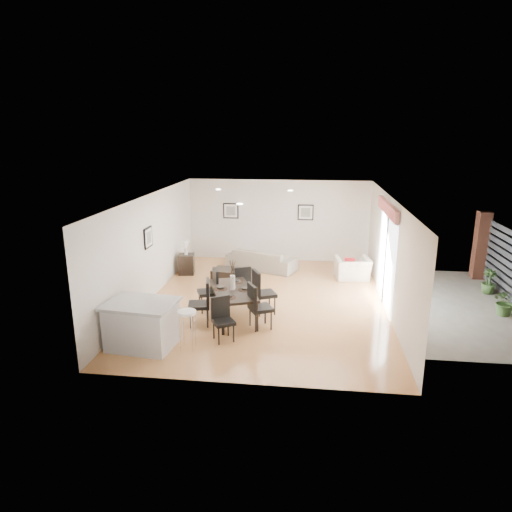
# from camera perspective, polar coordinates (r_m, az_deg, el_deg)

# --- Properties ---
(ground) EXTENTS (8.00, 8.00, 0.00)m
(ground) POSITION_cam_1_polar(r_m,az_deg,el_deg) (11.81, 1.25, -5.68)
(ground) COLOR #B57E4A
(ground) RESTS_ON ground
(wall_back) EXTENTS (6.00, 0.04, 2.70)m
(wall_back) POSITION_cam_1_polar(r_m,az_deg,el_deg) (15.28, 2.81, 4.45)
(wall_back) COLOR silver
(wall_back) RESTS_ON ground
(wall_front) EXTENTS (6.00, 0.04, 2.70)m
(wall_front) POSITION_cam_1_polar(r_m,az_deg,el_deg) (7.62, -1.77, -6.93)
(wall_front) COLOR silver
(wall_front) RESTS_ON ground
(wall_left) EXTENTS (0.04, 8.00, 2.70)m
(wall_left) POSITION_cam_1_polar(r_m,az_deg,el_deg) (12.05, -13.05, 1.10)
(wall_left) COLOR silver
(wall_left) RESTS_ON ground
(wall_right) EXTENTS (0.04, 8.00, 2.70)m
(wall_right) POSITION_cam_1_polar(r_m,az_deg,el_deg) (11.50, 16.34, 0.18)
(wall_right) COLOR silver
(wall_right) RESTS_ON ground
(ceiling) EXTENTS (6.00, 8.00, 0.02)m
(ceiling) POSITION_cam_1_polar(r_m,az_deg,el_deg) (11.12, 1.33, 7.41)
(ceiling) COLOR white
(ceiling) RESTS_ON wall_back
(sofa) EXTENTS (2.34, 1.56, 0.64)m
(sofa) POSITION_cam_1_polar(r_m,az_deg,el_deg) (14.40, 0.70, -0.43)
(sofa) COLOR gray
(sofa) RESTS_ON ground
(armchair) EXTENTS (1.10, 0.99, 0.64)m
(armchair) POSITION_cam_1_polar(r_m,az_deg,el_deg) (13.75, 11.94, -1.53)
(armchair) COLOR #F0E4D0
(armchair) RESTS_ON ground
(courtyard_plant_a) EXTENTS (0.66, 0.59, 0.68)m
(courtyard_plant_a) POSITION_cam_1_polar(r_m,az_deg,el_deg) (12.34, 28.80, -5.04)
(courtyard_plant_a) COLOR #355223
(courtyard_plant_a) RESTS_ON ground
(courtyard_plant_b) EXTENTS (0.41, 0.41, 0.67)m
(courtyard_plant_b) POSITION_cam_1_polar(r_m,az_deg,el_deg) (13.76, 27.10, -2.86)
(courtyard_plant_b) COLOR #355223
(courtyard_plant_b) RESTS_ON ground
(dining_table) EXTENTS (1.43, 1.93, 0.72)m
(dining_table) POSITION_cam_1_polar(r_m,az_deg,el_deg) (10.54, -2.92, -4.56)
(dining_table) COLOR black
(dining_table) RESTS_ON ground
(dining_chair_wnear) EXTENTS (0.56, 0.56, 1.05)m
(dining_chair_wnear) POSITION_cam_1_polar(r_m,az_deg,el_deg) (10.30, -6.64, -5.49)
(dining_chair_wnear) COLOR black
(dining_chair_wnear) RESTS_ON ground
(dining_chair_wfar) EXTENTS (0.61, 0.61, 1.03)m
(dining_chair_wfar) POSITION_cam_1_polar(r_m,az_deg,el_deg) (11.12, -5.62, -3.95)
(dining_chair_wfar) COLOR black
(dining_chair_wfar) RESTS_ON ground
(dining_chair_enear) EXTENTS (0.63, 0.63, 1.04)m
(dining_chair_enear) POSITION_cam_1_polar(r_m,az_deg,el_deg) (10.04, 0.10, -6.00)
(dining_chair_enear) COLOR black
(dining_chair_enear) RESTS_ON ground
(dining_chair_efar) EXTENTS (0.64, 0.64, 1.07)m
(dining_chair_efar) POSITION_cam_1_polar(r_m,az_deg,el_deg) (10.85, 0.63, -4.24)
(dining_chair_efar) COLOR black
(dining_chair_efar) RESTS_ON ground
(dining_chair_head) EXTENTS (0.57, 0.57, 0.92)m
(dining_chair_head) POSITION_cam_1_polar(r_m,az_deg,el_deg) (9.60, -4.27, -7.50)
(dining_chair_head) COLOR black
(dining_chair_head) RESTS_ON ground
(dining_chair_foot) EXTENTS (0.57, 0.57, 0.96)m
(dining_chair_foot) POSITION_cam_1_polar(r_m,az_deg,el_deg) (11.58, -1.82, -3.28)
(dining_chair_foot) COLOR black
(dining_chair_foot) RESTS_ON ground
(vase) EXTENTS (0.91, 1.39, 0.71)m
(vase) POSITION_cam_1_polar(r_m,az_deg,el_deg) (10.43, -2.94, -2.69)
(vase) COLOR white
(vase) RESTS_ON dining_table
(coffee_table) EXTENTS (1.15, 0.79, 0.43)m
(coffee_table) POSITION_cam_1_polar(r_m,az_deg,el_deg) (13.08, -3.04, -2.58)
(coffee_table) COLOR black
(coffee_table) RESTS_ON ground
(side_table) EXTENTS (0.53, 0.53, 0.61)m
(side_table) POSITION_cam_1_polar(r_m,az_deg,el_deg) (14.10, -8.68, -1.01)
(side_table) COLOR black
(side_table) RESTS_ON ground
(table_lamp) EXTENTS (0.22, 0.22, 0.43)m
(table_lamp) POSITION_cam_1_polar(r_m,az_deg,el_deg) (13.95, -8.78, 1.29)
(table_lamp) COLOR white
(table_lamp) RESTS_ON side_table
(cushion) EXTENTS (0.30, 0.12, 0.30)m
(cushion) POSITION_cam_1_polar(r_m,az_deg,el_deg) (13.60, 11.63, -0.85)
(cushion) COLOR maroon
(cushion) RESTS_ON armchair
(kitchen_island) EXTENTS (1.47, 1.19, 0.95)m
(kitchen_island) POSITION_cam_1_polar(r_m,az_deg,el_deg) (9.56, -14.08, -8.26)
(kitchen_island) COLOR silver
(kitchen_island) RESTS_ON ground
(bar_stool) EXTENTS (0.37, 0.37, 0.81)m
(bar_stool) POSITION_cam_1_polar(r_m,az_deg,el_deg) (9.19, -8.63, -7.48)
(bar_stool) COLOR white
(bar_stool) RESTS_ON ground
(framed_print_back_left) EXTENTS (0.52, 0.04, 0.52)m
(framed_print_back_left) POSITION_cam_1_polar(r_m,az_deg,el_deg) (15.39, -3.16, 5.66)
(framed_print_back_left) COLOR black
(framed_print_back_left) RESTS_ON wall_back
(framed_print_back_right) EXTENTS (0.52, 0.04, 0.52)m
(framed_print_back_right) POSITION_cam_1_polar(r_m,az_deg,el_deg) (15.16, 6.22, 5.44)
(framed_print_back_right) COLOR black
(framed_print_back_right) RESTS_ON wall_back
(framed_print_left_wall) EXTENTS (0.04, 0.52, 0.52)m
(framed_print_left_wall) POSITION_cam_1_polar(r_m,az_deg,el_deg) (11.79, -13.32, 2.27)
(framed_print_left_wall) COLOR black
(framed_print_left_wall) RESTS_ON wall_left
(sliding_door) EXTENTS (0.12, 2.70, 2.57)m
(sliding_door) POSITION_cam_1_polar(r_m,az_deg,el_deg) (11.70, 16.01, 2.06)
(sliding_door) COLOR white
(sliding_door) RESTS_ON wall_right
(courtyard) EXTENTS (6.00, 6.00, 2.00)m
(courtyard) POSITION_cam_1_polar(r_m,az_deg,el_deg) (13.29, 29.19, -1.08)
(courtyard) COLOR gray
(courtyard) RESTS_ON ground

